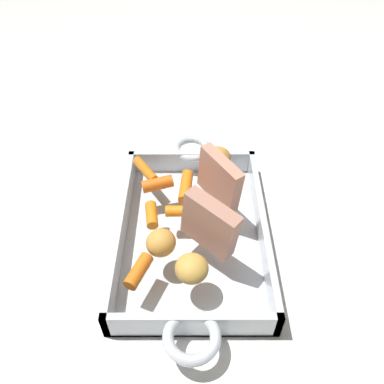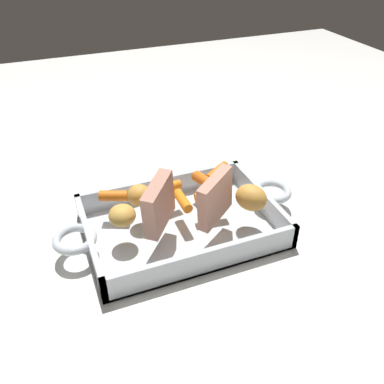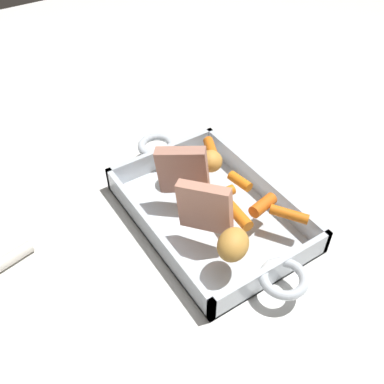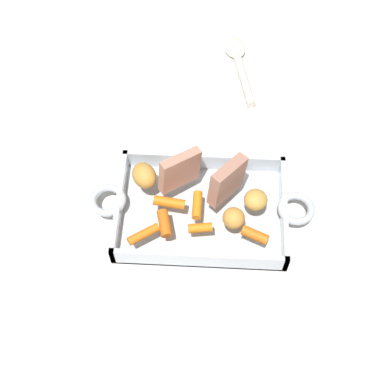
{
  "view_description": "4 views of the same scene",
  "coord_description": "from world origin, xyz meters",
  "px_view_note": "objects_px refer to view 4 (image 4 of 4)",
  "views": [
    {
      "loc": [
        0.38,
        -0.0,
        0.47
      ],
      "look_at": [
        -0.02,
        -0.0,
        0.08
      ],
      "focal_mm": 36.13,
      "sensor_mm": 36.0,
      "label": 1
    },
    {
      "loc": [
        0.19,
        0.52,
        0.47
      ],
      "look_at": [
        -0.02,
        -0.0,
        0.07
      ],
      "focal_mm": 39.14,
      "sensor_mm": 36.0,
      "label": 2
    },
    {
      "loc": [
        -0.4,
        0.3,
        0.54
      ],
      "look_at": [
        0.02,
        0.02,
        0.06
      ],
      "focal_mm": 40.96,
      "sensor_mm": 36.0,
      "label": 3
    },
    {
      "loc": [
        0.01,
        -0.51,
        0.91
      ],
      "look_at": [
        -0.02,
        0.01,
        0.06
      ],
      "focal_mm": 50.7,
      "sensor_mm": 36.0,
      "label": 4
    }
  ],
  "objects_px": {
    "roast_slice_thick": "(180,171)",
    "baby_carrot_center_right": "(143,234)",
    "roast_slice_outer": "(227,181)",
    "potato_near_roast": "(234,218)",
    "baby_carrot_southeast": "(199,228)",
    "serving_spoon": "(239,63)",
    "baby_carrot_northwest": "(169,202)",
    "roasting_dish": "(201,210)",
    "baby_carrot_long": "(164,223)",
    "baby_carrot_short": "(197,205)",
    "potato_golden_small": "(256,198)",
    "baby_carrot_southwest": "(255,235)",
    "potato_whole": "(144,176)"
  },
  "relations": [
    {
      "from": "potato_near_roast",
      "to": "potato_whole",
      "type": "distance_m",
      "value": 0.19
    },
    {
      "from": "serving_spoon",
      "to": "roast_slice_thick",
      "type": "bearing_deg",
      "value": 150.16
    },
    {
      "from": "roast_slice_outer",
      "to": "potato_near_roast",
      "type": "xyz_separation_m",
      "value": [
        0.01,
        -0.07,
        -0.02
      ]
    },
    {
      "from": "baby_carrot_center_right",
      "to": "potato_whole",
      "type": "relative_size",
      "value": 1.09
    },
    {
      "from": "baby_carrot_center_right",
      "to": "potato_golden_small",
      "type": "bearing_deg",
      "value": 21.96
    },
    {
      "from": "baby_carrot_southeast",
      "to": "potato_near_roast",
      "type": "distance_m",
      "value": 0.06
    },
    {
      "from": "roast_slice_outer",
      "to": "serving_spoon",
      "type": "bearing_deg",
      "value": 86.15
    },
    {
      "from": "baby_carrot_northwest",
      "to": "potato_near_roast",
      "type": "bearing_deg",
      "value": -15.15
    },
    {
      "from": "baby_carrot_long",
      "to": "potato_golden_small",
      "type": "distance_m",
      "value": 0.17
    },
    {
      "from": "roast_slice_outer",
      "to": "potato_golden_small",
      "type": "relative_size",
      "value": 1.83
    },
    {
      "from": "baby_carrot_southeast",
      "to": "baby_carrot_center_right",
      "type": "bearing_deg",
      "value": -169.87
    },
    {
      "from": "baby_carrot_center_right",
      "to": "roast_slice_thick",
      "type": "bearing_deg",
      "value": 63.9
    },
    {
      "from": "baby_carrot_southwest",
      "to": "serving_spoon",
      "type": "relative_size",
      "value": 0.22
    },
    {
      "from": "baby_carrot_short",
      "to": "serving_spoon",
      "type": "height_order",
      "value": "baby_carrot_short"
    },
    {
      "from": "roast_slice_thick",
      "to": "potato_golden_small",
      "type": "distance_m",
      "value": 0.15
    },
    {
      "from": "potato_near_roast",
      "to": "potato_whole",
      "type": "bearing_deg",
      "value": 154.48
    },
    {
      "from": "baby_carrot_short",
      "to": "potato_golden_small",
      "type": "relative_size",
      "value": 1.22
    },
    {
      "from": "baby_carrot_southeast",
      "to": "baby_carrot_center_right",
      "type": "xyz_separation_m",
      "value": [
        -0.1,
        -0.02,
        -0.0
      ]
    },
    {
      "from": "baby_carrot_northwest",
      "to": "baby_carrot_southwest",
      "type": "height_order",
      "value": "baby_carrot_northwest"
    },
    {
      "from": "baby_carrot_long",
      "to": "baby_carrot_northwest",
      "type": "height_order",
      "value": "baby_carrot_long"
    },
    {
      "from": "roast_slice_outer",
      "to": "potato_golden_small",
      "type": "distance_m",
      "value": 0.06
    },
    {
      "from": "roast_slice_thick",
      "to": "baby_carrot_northwest",
      "type": "xyz_separation_m",
      "value": [
        -0.02,
        -0.05,
        -0.03
      ]
    },
    {
      "from": "roasting_dish",
      "to": "baby_carrot_southeast",
      "type": "relative_size",
      "value": 9.89
    },
    {
      "from": "roast_slice_thick",
      "to": "baby_carrot_northwest",
      "type": "distance_m",
      "value": 0.06
    },
    {
      "from": "roast_slice_outer",
      "to": "potato_whole",
      "type": "distance_m",
      "value": 0.16
    },
    {
      "from": "potato_near_roast",
      "to": "serving_spoon",
      "type": "relative_size",
      "value": 0.19
    },
    {
      "from": "serving_spoon",
      "to": "baby_carrot_northwest",
      "type": "bearing_deg",
      "value": 150.08
    },
    {
      "from": "baby_carrot_northwest",
      "to": "serving_spoon",
      "type": "bearing_deg",
      "value": 72.35
    },
    {
      "from": "baby_carrot_southwest",
      "to": "potato_golden_small",
      "type": "xyz_separation_m",
      "value": [
        0.0,
        0.07,
        0.01
      ]
    },
    {
      "from": "baby_carrot_long",
      "to": "baby_carrot_center_right",
      "type": "distance_m",
      "value": 0.04
    },
    {
      "from": "roast_slice_thick",
      "to": "potato_whole",
      "type": "xyz_separation_m",
      "value": [
        -0.07,
        -0.0,
        -0.02
      ]
    },
    {
      "from": "roast_slice_outer",
      "to": "potato_near_roast",
      "type": "distance_m",
      "value": 0.07
    },
    {
      "from": "potato_golden_small",
      "to": "serving_spoon",
      "type": "height_order",
      "value": "potato_golden_small"
    },
    {
      "from": "baby_carrot_southeast",
      "to": "potato_near_roast",
      "type": "relative_size",
      "value": 1.04
    },
    {
      "from": "roast_slice_outer",
      "to": "baby_carrot_southwest",
      "type": "distance_m",
      "value": 0.11
    },
    {
      "from": "potato_whole",
      "to": "serving_spoon",
      "type": "bearing_deg",
      "value": 63.43
    },
    {
      "from": "baby_carrot_southeast",
      "to": "potato_near_roast",
      "type": "bearing_deg",
      "value": 16.02
    },
    {
      "from": "roast_slice_thick",
      "to": "baby_carrot_southeast",
      "type": "height_order",
      "value": "roast_slice_thick"
    },
    {
      "from": "baby_carrot_long",
      "to": "potato_golden_small",
      "type": "xyz_separation_m",
      "value": [
        0.16,
        0.06,
        0.01
      ]
    },
    {
      "from": "roast_slice_thick",
      "to": "baby_carrot_center_right",
      "type": "distance_m",
      "value": 0.13
    },
    {
      "from": "roast_slice_thick",
      "to": "baby_carrot_southwest",
      "type": "relative_size",
      "value": 1.65
    },
    {
      "from": "baby_carrot_southeast",
      "to": "potato_golden_small",
      "type": "relative_size",
      "value": 0.98
    },
    {
      "from": "baby_carrot_long",
      "to": "roast_slice_outer",
      "type": "bearing_deg",
      "value": 35.37
    },
    {
      "from": "baby_carrot_short",
      "to": "potato_whole",
      "type": "xyz_separation_m",
      "value": [
        -0.1,
        0.05,
        0.01
      ]
    },
    {
      "from": "baby_carrot_center_right",
      "to": "roasting_dish",
      "type": "bearing_deg",
      "value": 37.31
    },
    {
      "from": "baby_carrot_center_right",
      "to": "potato_golden_small",
      "type": "xyz_separation_m",
      "value": [
        0.2,
        0.08,
        0.01
      ]
    },
    {
      "from": "baby_carrot_southeast",
      "to": "serving_spoon",
      "type": "height_order",
      "value": "baby_carrot_southeast"
    },
    {
      "from": "roasting_dish",
      "to": "baby_carrot_center_right",
      "type": "height_order",
      "value": "baby_carrot_center_right"
    },
    {
      "from": "baby_carrot_long",
      "to": "baby_carrot_southwest",
      "type": "bearing_deg",
      "value": -5.09
    },
    {
      "from": "baby_carrot_northwest",
      "to": "serving_spoon",
      "type": "height_order",
      "value": "baby_carrot_northwest"
    }
  ]
}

